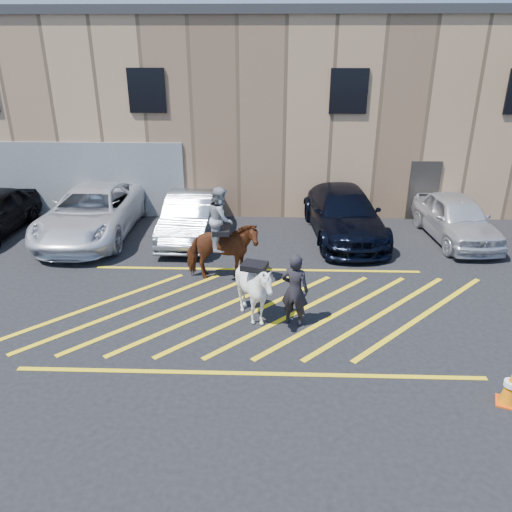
{
  "coord_description": "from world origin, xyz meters",
  "views": [
    {
      "loc": [
        0.43,
        -11.1,
        6.17
      ],
      "look_at": [
        0.04,
        0.2,
        1.3
      ],
      "focal_mm": 35.0,
      "sensor_mm": 36.0,
      "label": 1
    }
  ],
  "objects_px": {
    "car_white_suv": "(456,218)",
    "mounted_bay": "(222,244)",
    "car_white_pickup": "(92,212)",
    "handler": "(295,290)",
    "car_blue_suv": "(344,213)",
    "saddled_white": "(254,290)",
    "car_silver_sedan": "(190,216)",
    "traffic_cone": "(510,387)"
  },
  "relations": [
    {
      "from": "traffic_cone",
      "to": "car_white_pickup",
      "type": "bearing_deg",
      "value": 141.42
    },
    {
      "from": "car_white_pickup",
      "to": "saddled_white",
      "type": "height_order",
      "value": "car_white_pickup"
    },
    {
      "from": "car_blue_suv",
      "to": "saddled_white",
      "type": "height_order",
      "value": "saddled_white"
    },
    {
      "from": "car_blue_suv",
      "to": "car_white_suv",
      "type": "xyz_separation_m",
      "value": [
        3.72,
        -0.24,
        -0.04
      ]
    },
    {
      "from": "car_white_pickup",
      "to": "car_blue_suv",
      "type": "relative_size",
      "value": 1.08
    },
    {
      "from": "saddled_white",
      "to": "handler",
      "type": "bearing_deg",
      "value": -7.14
    },
    {
      "from": "car_blue_suv",
      "to": "car_silver_sedan",
      "type": "bearing_deg",
      "value": 178.58
    },
    {
      "from": "car_silver_sedan",
      "to": "car_blue_suv",
      "type": "relative_size",
      "value": 0.82
    },
    {
      "from": "car_white_pickup",
      "to": "car_silver_sedan",
      "type": "xyz_separation_m",
      "value": [
        3.36,
        -0.07,
        -0.08
      ]
    },
    {
      "from": "car_white_pickup",
      "to": "handler",
      "type": "relative_size",
      "value": 3.3
    },
    {
      "from": "car_blue_suv",
      "to": "saddled_white",
      "type": "relative_size",
      "value": 3.1
    },
    {
      "from": "car_white_pickup",
      "to": "mounted_bay",
      "type": "xyz_separation_m",
      "value": [
        4.76,
        -3.34,
        0.26
      ]
    },
    {
      "from": "handler",
      "to": "saddled_white",
      "type": "height_order",
      "value": "handler"
    },
    {
      "from": "car_silver_sedan",
      "to": "car_white_suv",
      "type": "bearing_deg",
      "value": 1.3
    },
    {
      "from": "car_white_suv",
      "to": "traffic_cone",
      "type": "bearing_deg",
      "value": -106.5
    },
    {
      "from": "car_blue_suv",
      "to": "traffic_cone",
      "type": "relative_size",
      "value": 7.48
    },
    {
      "from": "mounted_bay",
      "to": "saddled_white",
      "type": "distance_m",
      "value": 2.45
    },
    {
      "from": "saddled_white",
      "to": "car_blue_suv",
      "type": "bearing_deg",
      "value": 64.22
    },
    {
      "from": "car_silver_sedan",
      "to": "mounted_bay",
      "type": "height_order",
      "value": "mounted_bay"
    },
    {
      "from": "mounted_bay",
      "to": "car_white_suv",
      "type": "bearing_deg",
      "value": 24.19
    },
    {
      "from": "handler",
      "to": "traffic_cone",
      "type": "bearing_deg",
      "value": 161.94
    },
    {
      "from": "car_silver_sedan",
      "to": "car_white_suv",
      "type": "height_order",
      "value": "car_white_suv"
    },
    {
      "from": "car_white_pickup",
      "to": "handler",
      "type": "bearing_deg",
      "value": -40.99
    },
    {
      "from": "car_white_pickup",
      "to": "car_blue_suv",
      "type": "height_order",
      "value": "car_white_pickup"
    },
    {
      "from": "car_white_suv",
      "to": "saddled_white",
      "type": "height_order",
      "value": "saddled_white"
    },
    {
      "from": "car_white_pickup",
      "to": "saddled_white",
      "type": "bearing_deg",
      "value": -44.7
    },
    {
      "from": "car_white_pickup",
      "to": "saddled_white",
      "type": "distance_m",
      "value": 8.0
    },
    {
      "from": "car_white_suv",
      "to": "saddled_white",
      "type": "distance_m",
      "value": 8.61
    },
    {
      "from": "car_blue_suv",
      "to": "car_white_suv",
      "type": "distance_m",
      "value": 3.72
    },
    {
      "from": "handler",
      "to": "saddled_white",
      "type": "distance_m",
      "value": 0.95
    },
    {
      "from": "mounted_bay",
      "to": "saddled_white",
      "type": "relative_size",
      "value": 1.51
    },
    {
      "from": "car_blue_suv",
      "to": "traffic_cone",
      "type": "bearing_deg",
      "value": -82.34
    },
    {
      "from": "car_white_pickup",
      "to": "car_silver_sedan",
      "type": "height_order",
      "value": "car_white_pickup"
    },
    {
      "from": "car_white_pickup",
      "to": "mounted_bay",
      "type": "height_order",
      "value": "mounted_bay"
    },
    {
      "from": "car_white_pickup",
      "to": "car_white_suv",
      "type": "bearing_deg",
      "value": -0.43
    },
    {
      "from": "car_blue_suv",
      "to": "handler",
      "type": "height_order",
      "value": "handler"
    },
    {
      "from": "car_white_suv",
      "to": "traffic_cone",
      "type": "relative_size",
      "value": 6.04
    },
    {
      "from": "car_white_pickup",
      "to": "car_white_suv",
      "type": "height_order",
      "value": "car_white_pickup"
    },
    {
      "from": "car_white_pickup",
      "to": "traffic_cone",
      "type": "height_order",
      "value": "car_white_pickup"
    },
    {
      "from": "mounted_bay",
      "to": "traffic_cone",
      "type": "height_order",
      "value": "mounted_bay"
    },
    {
      "from": "car_white_suv",
      "to": "mounted_bay",
      "type": "relative_size",
      "value": 1.65
    },
    {
      "from": "car_white_pickup",
      "to": "car_white_suv",
      "type": "xyz_separation_m",
      "value": [
        12.28,
        0.03,
        -0.07
      ]
    }
  ]
}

